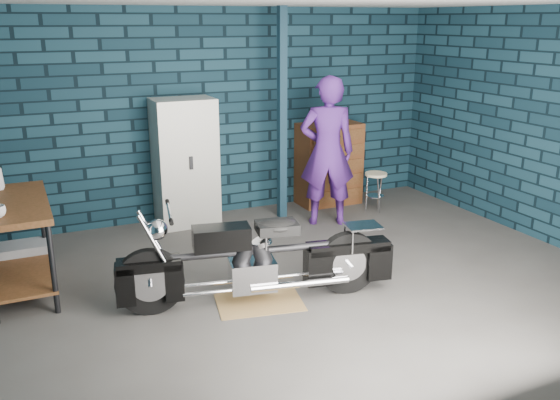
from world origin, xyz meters
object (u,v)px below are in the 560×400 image
Objects in this scene: person at (327,151)px; storage_bin at (24,258)px; tool_chest at (329,164)px; workbench at (20,247)px; shop_stool at (375,192)px; motorcycle at (258,254)px; locker at (185,163)px.

person is 3.89× the size of storage_bin.
person is at bearing -121.77° from tool_chest.
person is (3.65, 0.54, 0.49)m from workbench.
person is 3.71m from storage_bin.
workbench is 4.30m from tool_chest.
tool_chest is 2.13× the size of shop_stool.
tool_chest reaches higher than storage_bin.
workbench is 2.59× the size of shop_stool.
shop_stool is at bearing -55.88° from tool_chest.
motorcycle reaches higher than shop_stool.
motorcycle is at bearing -40.42° from storage_bin.
shop_stool is at bearing -13.27° from locker.
motorcycle is 1.16× the size of person.
storage_bin is at bearing 22.70° from person.
storage_bin is at bearing 150.72° from motorcycle.
tool_chest is (2.11, 2.45, 0.09)m from motorcycle.
shop_stool is (4.48, 0.19, 0.12)m from storage_bin.
workbench is 0.87× the size of locker.
person reaches higher than motorcycle.
workbench is at bearing -162.71° from tool_chest.
motorcycle is at bearing -130.79° from tool_chest.
workbench reaches higher than storage_bin.
locker is at bearing 21.28° from storage_bin.
tool_chest is at bearing 0.00° from locker.
storage_bin is 0.42× the size of tool_chest.
tool_chest is (0.45, 0.73, -0.37)m from person.
storage_bin is (-3.63, -0.04, -0.80)m from person.
locker is (2.01, 1.28, 0.35)m from workbench.
workbench is 1.21× the size of tool_chest.
person reaches higher than workbench.
motorcycle reaches higher than workbench.
tool_chest is (2.09, 0.00, -0.23)m from locker.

